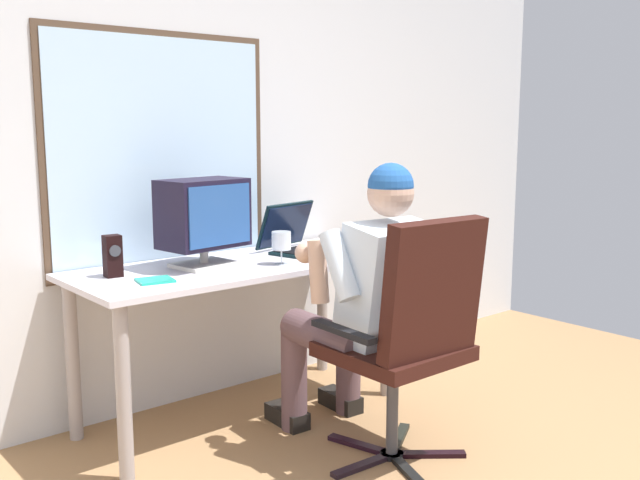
{
  "coord_description": "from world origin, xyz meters",
  "views": [
    {
      "loc": [
        -1.7,
        -0.84,
        1.39
      ],
      "look_at": [
        0.3,
        1.54,
        0.89
      ],
      "focal_mm": 40.39,
      "sensor_mm": 36.0,
      "label": 1
    }
  ],
  "objects_px": {
    "wine_glass": "(281,242)",
    "desk_speaker": "(113,256)",
    "person_seated": "(367,299)",
    "laptop": "(299,239)",
    "cd_case": "(155,280)",
    "desk": "(241,287)",
    "office_chair": "(412,328)",
    "crt_monitor": "(203,215)"
  },
  "relations": [
    {
      "from": "office_chair",
      "to": "laptop",
      "type": "distance_m",
      "value": 1.0
    },
    {
      "from": "office_chair",
      "to": "crt_monitor",
      "type": "height_order",
      "value": "crt_monitor"
    },
    {
      "from": "person_seated",
      "to": "wine_glass",
      "type": "bearing_deg",
      "value": 104.06
    },
    {
      "from": "office_chair",
      "to": "person_seated",
      "type": "relative_size",
      "value": 0.84
    },
    {
      "from": "desk_speaker",
      "to": "cd_case",
      "type": "relative_size",
      "value": 1.09
    },
    {
      "from": "cd_case",
      "to": "laptop",
      "type": "bearing_deg",
      "value": 11.46
    },
    {
      "from": "desk",
      "to": "cd_case",
      "type": "xyz_separation_m",
      "value": [
        -0.5,
        -0.12,
        0.12
      ]
    },
    {
      "from": "desk",
      "to": "cd_case",
      "type": "relative_size",
      "value": 9.64
    },
    {
      "from": "desk",
      "to": "crt_monitor",
      "type": "distance_m",
      "value": 0.39
    },
    {
      "from": "person_seated",
      "to": "crt_monitor",
      "type": "xyz_separation_m",
      "value": [
        -0.41,
        0.64,
        0.33
      ]
    },
    {
      "from": "wine_glass",
      "to": "desk_speaker",
      "type": "relative_size",
      "value": 0.86
    },
    {
      "from": "desk",
      "to": "cd_case",
      "type": "height_order",
      "value": "cd_case"
    },
    {
      "from": "desk_speaker",
      "to": "desk",
      "type": "bearing_deg",
      "value": -8.1
    },
    {
      "from": "office_chair",
      "to": "desk",
      "type": "bearing_deg",
      "value": 104.17
    },
    {
      "from": "cd_case",
      "to": "crt_monitor",
      "type": "bearing_deg",
      "value": 24.25
    },
    {
      "from": "person_seated",
      "to": "cd_case",
      "type": "relative_size",
      "value": 7.56
    },
    {
      "from": "crt_monitor",
      "to": "laptop",
      "type": "xyz_separation_m",
      "value": [
        0.58,
        0.04,
        -0.17
      ]
    },
    {
      "from": "desk",
      "to": "crt_monitor",
      "type": "height_order",
      "value": "crt_monitor"
    },
    {
      "from": "office_chair",
      "to": "person_seated",
      "type": "distance_m",
      "value": 0.28
    },
    {
      "from": "desk",
      "to": "person_seated",
      "type": "distance_m",
      "value": 0.65
    },
    {
      "from": "crt_monitor",
      "to": "desk_speaker",
      "type": "relative_size",
      "value": 2.29
    },
    {
      "from": "wine_glass",
      "to": "crt_monitor",
      "type": "bearing_deg",
      "value": 147.83
    },
    {
      "from": "person_seated",
      "to": "desk_speaker",
      "type": "relative_size",
      "value": 6.93
    },
    {
      "from": "laptop",
      "to": "wine_glass",
      "type": "xyz_separation_m",
      "value": [
        -0.28,
        -0.22,
        0.04
      ]
    },
    {
      "from": "laptop",
      "to": "desk_speaker",
      "type": "relative_size",
      "value": 2.38
    },
    {
      "from": "office_chair",
      "to": "wine_glass",
      "type": "distance_m",
      "value": 0.78
    },
    {
      "from": "wine_glass",
      "to": "desk",
      "type": "bearing_deg",
      "value": 128.03
    },
    {
      "from": "crt_monitor",
      "to": "office_chair",
      "type": "bearing_deg",
      "value": -66.51
    },
    {
      "from": "cd_case",
      "to": "person_seated",
      "type": "bearing_deg",
      "value": -33.94
    },
    {
      "from": "desk",
      "to": "laptop",
      "type": "bearing_deg",
      "value": 9.42
    },
    {
      "from": "person_seated",
      "to": "cd_case",
      "type": "bearing_deg",
      "value": 146.06
    },
    {
      "from": "desk_speaker",
      "to": "cd_case",
      "type": "xyz_separation_m",
      "value": [
        0.09,
        -0.2,
        -0.08
      ]
    },
    {
      "from": "office_chair",
      "to": "desk_speaker",
      "type": "distance_m",
      "value": 1.29
    },
    {
      "from": "laptop",
      "to": "desk",
      "type": "bearing_deg",
      "value": -170.58
    },
    {
      "from": "wine_glass",
      "to": "laptop",
      "type": "bearing_deg",
      "value": 38.58
    },
    {
      "from": "office_chair",
      "to": "wine_glass",
      "type": "relative_size",
      "value": 6.76
    },
    {
      "from": "desk",
      "to": "office_chair",
      "type": "xyz_separation_m",
      "value": [
        0.22,
        -0.89,
        -0.04
      ]
    },
    {
      "from": "wine_glass",
      "to": "cd_case",
      "type": "distance_m",
      "value": 0.63
    },
    {
      "from": "person_seated",
      "to": "cd_case",
      "type": "xyz_separation_m",
      "value": [
        -0.73,
        0.49,
        0.1
      ]
    },
    {
      "from": "wine_glass",
      "to": "desk_speaker",
      "type": "height_order",
      "value": "desk_speaker"
    },
    {
      "from": "laptop",
      "to": "crt_monitor",
      "type": "bearing_deg",
      "value": -176.32
    },
    {
      "from": "laptop",
      "to": "cd_case",
      "type": "xyz_separation_m",
      "value": [
        -0.9,
        -0.18,
        -0.06
      ]
    }
  ]
}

